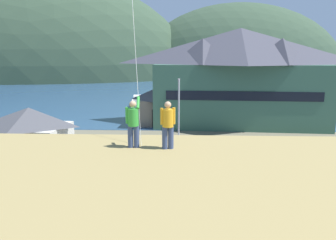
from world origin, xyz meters
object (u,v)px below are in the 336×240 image
storage_shed_waterside (158,105)px  wharf_dock (160,106)px  parked_car_mid_row_near (173,150)px  moored_boat_wharfside (139,103)px  moored_boat_outer_mooring (182,101)px  parking_light_pole (179,109)px  parked_car_front_row_red (251,148)px  harbor_lodge (239,74)px  person_kite_flyer (133,122)px  parked_car_lone_by_shed (200,177)px  storage_shed_near_lot (31,134)px  person_companion (168,124)px  parked_car_corner_spot (290,183)px

storage_shed_waterside → wharf_dock: bearing=92.0°
parked_car_mid_row_near → storage_shed_waterside: bearing=98.9°
moored_boat_wharfside → moored_boat_outer_mooring: (7.31, 2.71, 0.00)m
parking_light_pole → parked_car_front_row_red: bearing=-24.7°
harbor_lodge → person_kite_flyer: harbor_lodge is taller
wharf_dock → parking_light_pole: bearing=-82.2°
moored_boat_outer_mooring → parked_car_front_row_red: bearing=-78.6°
moored_boat_outer_mooring → person_kite_flyer: 46.15m
moored_boat_wharfside → parked_car_lone_by_shed: moored_boat_wharfside is taller
harbor_lodge → parked_car_front_row_red: size_ratio=5.40×
storage_shed_near_lot → parked_car_front_row_red: bearing=3.9°
storage_shed_waterside → person_kite_flyer: person_kite_flyer is taller
storage_shed_near_lot → parked_car_front_row_red: (19.03, 1.29, -1.41)m
moored_boat_outer_mooring → person_companion: (-0.76, -45.82, 6.06)m
parking_light_pole → person_companion: person_companion is taller
parked_car_mid_row_near → parked_car_corner_spot: 10.23m
harbor_lodge → parking_light_pole: 14.43m
parked_car_corner_spot → person_companion: size_ratio=2.47×
storage_shed_near_lot → parked_car_corner_spot: (19.83, -6.57, -1.41)m
person_kite_flyer → person_companion: bearing=-5.5°
parked_car_lone_by_shed → parked_car_corner_spot: (5.67, -0.81, 0.00)m
moored_boat_wharfside → parked_car_mid_row_near: moored_boat_wharfside is taller
parked_car_corner_spot → moored_boat_wharfside: bearing=112.0°
storage_shed_near_lot → parked_car_corner_spot: storage_shed_near_lot is taller
parked_car_mid_row_near → parked_car_lone_by_shed: same height
moored_boat_outer_mooring → parked_car_lone_by_shed: moored_boat_outer_mooring is taller
storage_shed_waterside → parking_light_pole: (2.79, -11.04, 1.48)m
storage_shed_near_lot → storage_shed_waterside: size_ratio=1.36×
parking_light_pole → storage_shed_waterside: bearing=104.2°
parked_car_mid_row_near → person_companion: size_ratio=2.48×
storage_shed_waterside → moored_boat_wharfside: storage_shed_waterside is taller
person_kite_flyer → moored_boat_outer_mooring: bearing=87.4°
storage_shed_near_lot → parked_car_mid_row_near: storage_shed_near_lot is taller
parked_car_mid_row_near → parking_light_pole: bearing=83.6°
parked_car_corner_spot → person_companion: (-7.53, -8.35, 5.72)m
storage_shed_near_lot → wharf_dock: size_ratio=0.60×
parked_car_lone_by_shed → parking_light_pole: parking_light_pole is taller
moored_boat_wharfside → parking_light_pole: size_ratio=1.25×
harbor_lodge → storage_shed_near_lot: bearing=-141.7°
parking_light_pole → person_companion: size_ratio=3.88×
wharf_dock → person_companion: bearing=-86.1°
storage_shed_waterside → parking_light_pole: size_ratio=0.74×
parked_car_corner_spot → parked_car_front_row_red: 7.90m
wharf_dock → parked_car_corner_spot: parked_car_corner_spot is taller
storage_shed_near_lot → moored_boat_outer_mooring: bearing=67.1°
parked_car_corner_spot → storage_shed_near_lot: bearing=161.7°
parked_car_corner_spot → wharf_dock: bearing=106.8°
harbor_lodge → parking_light_pole: harbor_lodge is taller
person_kite_flyer → person_companion: (1.27, -0.12, -0.02)m
harbor_lodge → parked_car_mid_row_near: harbor_lodge is taller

